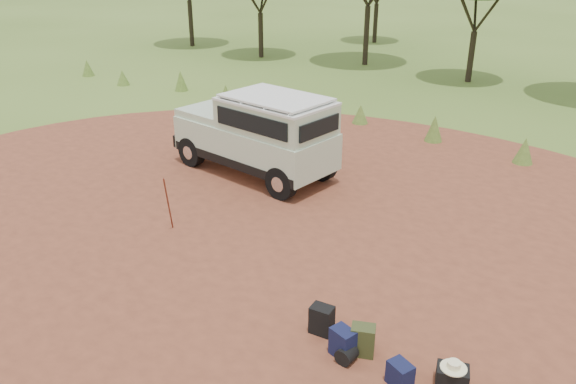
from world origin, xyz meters
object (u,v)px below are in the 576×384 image
Objects in this scene: safari_vehicle at (258,136)px; duffel_navy at (400,375)px; backpack_olive at (363,340)px; hard_case at (452,377)px; backpack_black at (322,320)px; backpack_navy at (343,343)px; walking_staff at (168,204)px.

safari_vehicle reaches higher than duffel_navy.
safari_vehicle is 12.59× the size of duffel_navy.
duffel_navy is at bearing -44.33° from backpack_olive.
safari_vehicle is 9.62× the size of backpack_olive.
backpack_olive reaches higher than hard_case.
backpack_black is at bearing 151.28° from backpack_olive.
safari_vehicle is at bearing 126.67° from hard_case.
backpack_olive is (0.24, 0.23, 0.01)m from backpack_navy.
hard_case is at bearing -4.91° from backpack_black.
backpack_black is (5.31, -5.10, -0.90)m from safari_vehicle.
duffel_navy is at bearing -32.08° from safari_vehicle.
walking_staff is 5.78m from backpack_olive.
duffel_navy is 0.86× the size of hard_case.
duffel_navy is at bearing -19.79° from backpack_black.
walking_staff is 5.60m from backpack_navy.
backpack_black is at bearing -37.55° from safari_vehicle.
backpack_black is at bearing -45.81° from walking_staff.
hard_case is (2.28, 0.05, -0.09)m from backpack_black.
backpack_navy is 0.96× the size of backpack_olive.
safari_vehicle is 8.90m from duffel_navy.
walking_staff is 6.63m from duffel_navy.
walking_staff is 3.59× the size of duffel_navy.
safari_vehicle is 10.85× the size of hard_case.
backpack_navy is (0.59, -0.31, -0.00)m from backpack_black.
duffel_navy is 0.79m from hard_case.
backpack_olive is at bearing -33.87° from safari_vehicle.
walking_staff is (0.51, -3.99, -0.45)m from safari_vehicle.
walking_staff is 7.18m from hard_case.
walking_staff is 3.10× the size of hard_case.
backpack_navy reaches higher than hard_case.
duffel_navy is (1.04, -0.08, -0.05)m from backpack_navy.
hard_case is at bearing 57.44° from duffel_navy.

